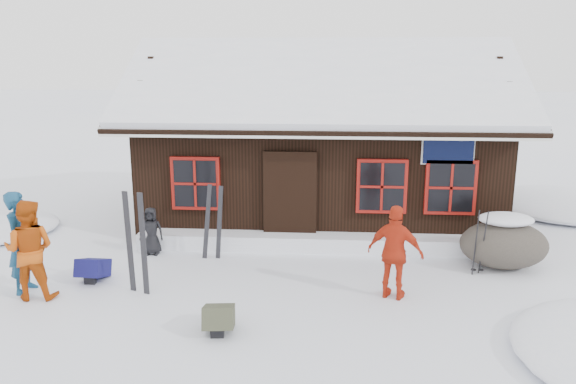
# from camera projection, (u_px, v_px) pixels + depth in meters

# --- Properties ---
(ground) EXTENTS (120.00, 120.00, 0.00)m
(ground) POSITION_uv_depth(u_px,v_px,m) (229.00, 291.00, 9.72)
(ground) COLOR white
(ground) RESTS_ON ground
(mountain_hut) EXTENTS (8.90, 6.09, 4.42)m
(mountain_hut) POSITION_uv_depth(u_px,v_px,m) (321.00, 154.00, 14.08)
(mountain_hut) COLOR black
(mountain_hut) RESTS_ON ground
(snow_drift) EXTENTS (7.60, 0.60, 0.35)m
(snow_drift) POSITION_uv_depth(u_px,v_px,m) (318.00, 242.00, 11.76)
(snow_drift) COLOR white
(snow_drift) RESTS_ON ground
(snow_mounds) EXTENTS (20.60, 13.20, 0.48)m
(snow_mounds) POSITION_uv_depth(u_px,v_px,m) (325.00, 256.00, 11.42)
(snow_mounds) COLOR white
(snow_mounds) RESTS_ON ground
(skier_teal) EXTENTS (0.43, 0.65, 1.77)m
(skier_teal) POSITION_uv_depth(u_px,v_px,m) (22.00, 242.00, 9.53)
(skier_teal) COLOR navy
(skier_teal) RESTS_ON ground
(skier_orange_left) EXTENTS (0.89, 0.73, 1.70)m
(skier_orange_left) POSITION_uv_depth(u_px,v_px,m) (29.00, 250.00, 9.27)
(skier_orange_left) COLOR #BA4A0D
(skier_orange_left) RESTS_ON ground
(skier_orange_right) EXTENTS (1.02, 0.72, 1.60)m
(skier_orange_right) POSITION_uv_depth(u_px,v_px,m) (395.00, 253.00, 9.27)
(skier_orange_right) COLOR red
(skier_orange_right) RESTS_ON ground
(skier_crouched) EXTENTS (0.49, 0.33, 0.99)m
(skier_crouched) POSITION_uv_depth(u_px,v_px,m) (151.00, 231.00, 11.44)
(skier_crouched) COLOR black
(skier_crouched) RESTS_ON ground
(boulder) EXTENTS (1.65, 1.24, 0.96)m
(boulder) POSITION_uv_depth(u_px,v_px,m) (504.00, 243.00, 10.72)
(boulder) COLOR #4E473E
(boulder) RESTS_ON ground
(ski_pair_mid) EXTENTS (0.42, 0.18, 1.83)m
(ski_pair_mid) POSITION_uv_depth(u_px,v_px,m) (136.00, 244.00, 9.48)
(ski_pair_mid) COLOR black
(ski_pair_mid) RESTS_ON ground
(ski_pair_right) EXTENTS (0.49, 0.16, 1.57)m
(ski_pair_right) POSITION_uv_depth(u_px,v_px,m) (213.00, 223.00, 11.12)
(ski_pair_right) COLOR black
(ski_pair_right) RESTS_ON ground
(ski_poles) EXTENTS (0.23, 0.11, 1.27)m
(ski_poles) POSITION_uv_depth(u_px,v_px,m) (479.00, 244.00, 10.35)
(ski_poles) COLOR black
(ski_poles) RESTS_ON ground
(backpack_blue) EXTENTS (0.47, 0.61, 0.32)m
(backpack_blue) POSITION_uv_depth(u_px,v_px,m) (93.00, 272.00, 10.14)
(backpack_blue) COLOR #13124F
(backpack_blue) RESTS_ON ground
(backpack_olive) EXTENTS (0.51, 0.64, 0.32)m
(backpack_olive) POSITION_uv_depth(u_px,v_px,m) (219.00, 322.00, 8.24)
(backpack_olive) COLOR #3B3E2C
(backpack_olive) RESTS_ON ground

